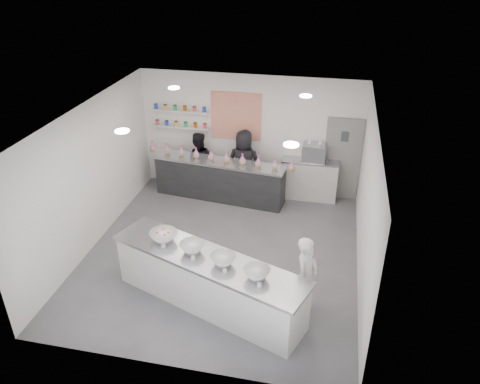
% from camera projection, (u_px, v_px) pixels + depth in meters
% --- Properties ---
extents(floor, '(6.00, 6.00, 0.00)m').
position_uv_depth(floor, '(222.00, 254.00, 9.74)').
color(floor, '#515156').
rests_on(floor, ground).
extents(ceiling, '(6.00, 6.00, 0.00)m').
position_uv_depth(ceiling, '(219.00, 116.00, 8.31)').
color(ceiling, white).
rests_on(ceiling, floor).
extents(back_wall, '(5.50, 0.00, 5.50)m').
position_uv_depth(back_wall, '(250.00, 134.00, 11.60)').
color(back_wall, white).
rests_on(back_wall, floor).
extents(left_wall, '(0.00, 6.00, 6.00)m').
position_uv_depth(left_wall, '(90.00, 177.00, 9.53)').
color(left_wall, white).
rests_on(left_wall, floor).
extents(right_wall, '(0.00, 6.00, 6.00)m').
position_uv_depth(right_wall, '(367.00, 205.00, 8.52)').
color(right_wall, white).
rests_on(right_wall, floor).
extents(back_door, '(0.88, 0.04, 2.10)m').
position_uv_depth(back_door, '(342.00, 159.00, 11.37)').
color(back_door, gray).
rests_on(back_door, floor).
extents(pattern_panel, '(1.25, 0.03, 1.20)m').
position_uv_depth(pattern_panel, '(236.00, 116.00, 11.43)').
color(pattern_panel, red).
rests_on(pattern_panel, back_wall).
extents(jar_shelf_lower, '(1.45, 0.22, 0.04)m').
position_uv_depth(jar_shelf_lower, '(181.00, 127.00, 11.79)').
color(jar_shelf_lower, silver).
rests_on(jar_shelf_lower, back_wall).
extents(jar_shelf_upper, '(1.45, 0.22, 0.04)m').
position_uv_depth(jar_shelf_upper, '(180.00, 111.00, 11.59)').
color(jar_shelf_upper, silver).
rests_on(jar_shelf_upper, back_wall).
extents(preserve_jars, '(1.45, 0.10, 0.56)m').
position_uv_depth(preserve_jars, '(180.00, 116.00, 11.64)').
color(preserve_jars, '#EC3850').
rests_on(preserve_jars, jar_shelf_lower).
extents(downlight_0, '(0.24, 0.24, 0.02)m').
position_uv_depth(downlight_0, '(122.00, 131.00, 7.71)').
color(downlight_0, white).
rests_on(downlight_0, ceiling).
extents(downlight_1, '(0.24, 0.24, 0.02)m').
position_uv_depth(downlight_1, '(291.00, 145.00, 7.20)').
color(downlight_1, white).
rests_on(downlight_1, ceiling).
extents(downlight_2, '(0.24, 0.24, 0.02)m').
position_uv_depth(downlight_2, '(174.00, 88.00, 9.95)').
color(downlight_2, white).
rests_on(downlight_2, ceiling).
extents(downlight_3, '(0.24, 0.24, 0.02)m').
position_uv_depth(downlight_3, '(306.00, 96.00, 9.44)').
color(downlight_3, white).
rests_on(downlight_3, ceiling).
extents(prep_counter, '(3.74, 2.08, 1.00)m').
position_uv_depth(prep_counter, '(208.00, 281.00, 8.17)').
color(prep_counter, '#BABAB6').
rests_on(prep_counter, floor).
extents(back_bar, '(3.33, 0.99, 1.02)m').
position_uv_depth(back_bar, '(220.00, 180.00, 11.60)').
color(back_bar, black).
rests_on(back_bar, floor).
extents(sneeze_guard, '(3.21, 0.40, 0.28)m').
position_uv_depth(sneeze_guard, '(215.00, 161.00, 11.05)').
color(sneeze_guard, white).
rests_on(sneeze_guard, back_bar).
extents(espresso_ledge, '(1.39, 0.44, 1.03)m').
position_uv_depth(espresso_ledge, '(309.00, 179.00, 11.60)').
color(espresso_ledge, '#BABAB6').
rests_on(espresso_ledge, floor).
extents(espresso_machine, '(0.56, 0.39, 0.43)m').
position_uv_depth(espresso_machine, '(314.00, 153.00, 11.24)').
color(espresso_machine, '#93969E').
rests_on(espresso_machine, espresso_ledge).
extents(cup_stacks, '(0.24, 0.24, 0.30)m').
position_uv_depth(cup_stacks, '(305.00, 154.00, 11.31)').
color(cup_stacks, beige).
rests_on(cup_stacks, espresso_ledge).
extents(prep_bowls, '(2.42, 1.35, 0.17)m').
position_uv_depth(prep_bowls, '(207.00, 254.00, 7.89)').
color(prep_bowls, white).
rests_on(prep_bowls, prep_counter).
extents(label_cards, '(2.01, 0.04, 0.07)m').
position_uv_depth(label_cards, '(210.00, 276.00, 7.45)').
color(label_cards, white).
rests_on(label_cards, prep_counter).
extents(cookie_bags, '(3.75, 0.61, 0.28)m').
position_uv_depth(cookie_bags, '(219.00, 156.00, 11.29)').
color(cookie_bags, '#C768B3').
rests_on(cookie_bags, back_bar).
extents(woman_prep, '(0.51, 0.62, 1.47)m').
position_uv_depth(woman_prep, '(306.00, 275.00, 7.95)').
color(woman_prep, white).
rests_on(woman_prep, floor).
extents(staff_left, '(0.88, 0.75, 1.59)m').
position_uv_depth(staff_left, '(198.00, 162.00, 11.82)').
color(staff_left, black).
rests_on(staff_left, floor).
extents(staff_right, '(0.87, 0.58, 1.74)m').
position_uv_depth(staff_right, '(244.00, 164.00, 11.57)').
color(staff_right, black).
rests_on(staff_right, floor).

